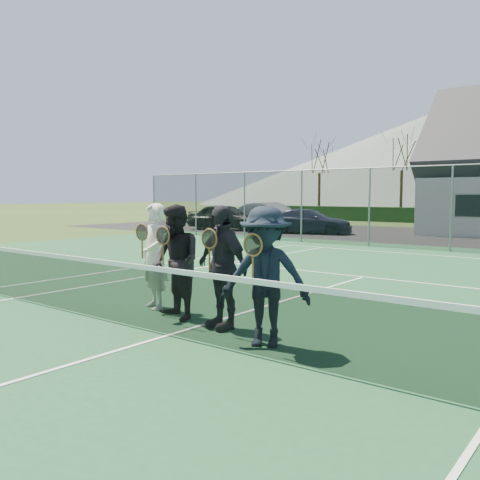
% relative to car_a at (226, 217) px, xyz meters
% --- Properties ---
extents(court_surface, '(30.00, 30.00, 0.02)m').
position_rel_car_a_xyz_m(court_surface, '(13.29, -17.39, -0.74)').
color(court_surface, '#1C4C2B').
rests_on(court_surface, ground).
extents(tarmac_carpark, '(40.00, 12.00, 0.01)m').
position_rel_car_a_xyz_m(tarmac_carpark, '(9.29, 2.61, -0.74)').
color(tarmac_carpark, black).
rests_on(tarmac_carpark, ground).
extents(hill_west, '(110.00, 110.00, 18.00)m').
position_rel_car_a_xyz_m(hill_west, '(-11.71, 77.61, 8.25)').
color(hill_west, '#55665C').
rests_on(hill_west, ground).
extents(car_a, '(4.67, 2.71, 1.49)m').
position_rel_car_a_xyz_m(car_a, '(0.00, 0.00, 0.00)').
color(car_a, black).
rests_on(car_a, ground).
extents(car_b, '(4.87, 2.01, 1.57)m').
position_rel_car_a_xyz_m(car_b, '(1.77, 1.86, 0.04)').
color(car_b, '#959A9D').
rests_on(car_b, ground).
extents(car_c, '(4.70, 2.91, 1.27)m').
position_rel_car_a_xyz_m(car_c, '(5.09, 0.55, -0.11)').
color(car_c, '#191B33').
rests_on(car_c, ground).
extents(court_markings, '(11.03, 23.83, 0.01)m').
position_rel_car_a_xyz_m(court_markings, '(13.29, -17.39, -0.72)').
color(court_markings, white).
rests_on(court_markings, court_surface).
extents(tennis_net, '(11.68, 0.08, 1.10)m').
position_rel_car_a_xyz_m(tennis_net, '(13.29, -17.39, -0.21)').
color(tennis_net, slate).
rests_on(tennis_net, ground).
extents(perimeter_fence, '(30.07, 0.07, 3.02)m').
position_rel_car_a_xyz_m(perimeter_fence, '(13.29, -3.89, 0.78)').
color(perimeter_fence, slate).
rests_on(perimeter_fence, ground).
extents(tree_a, '(3.20, 3.20, 7.77)m').
position_rel_car_a_xyz_m(tree_a, '(-2.71, 15.61, 5.05)').
color(tree_a, '#342412').
rests_on(tree_a, ground).
extents(tree_b, '(3.20, 3.20, 7.77)m').
position_rel_car_a_xyz_m(tree_b, '(4.29, 15.61, 5.05)').
color(tree_b, '#332212').
rests_on(tree_b, ground).
extents(player_a, '(0.76, 0.63, 1.80)m').
position_rel_car_a_xyz_m(player_a, '(11.87, -16.34, 0.18)').
color(player_a, white).
rests_on(player_a, court_surface).
extents(player_b, '(1.04, 0.91, 1.80)m').
position_rel_car_a_xyz_m(player_b, '(12.69, -16.65, 0.17)').
color(player_b, black).
rests_on(player_b, court_surface).
extents(player_c, '(1.13, 0.66, 1.80)m').
position_rel_car_a_xyz_m(player_c, '(13.61, -16.62, 0.17)').
color(player_c, black).
rests_on(player_c, court_surface).
extents(player_d, '(1.33, 1.08, 1.80)m').
position_rel_car_a_xyz_m(player_d, '(14.62, -16.96, 0.17)').
color(player_d, black).
rests_on(player_d, court_surface).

